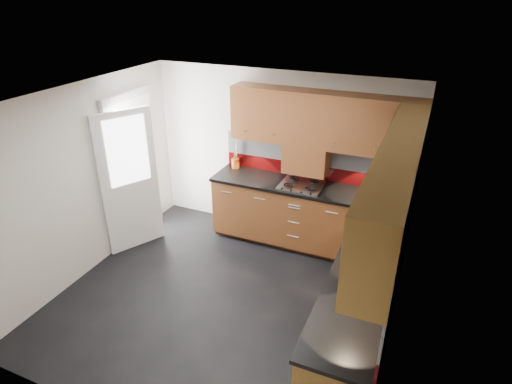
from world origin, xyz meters
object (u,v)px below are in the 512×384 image
at_px(utensil_pot, 236,162).
at_px(toaster, 381,187).
at_px(gas_hob, 301,185).
at_px(food_processor, 384,205).

distance_m(utensil_pot, toaster, 2.12).
bearing_deg(toaster, gas_hob, -169.78).
relative_size(gas_hob, toaster, 2.02).
bearing_deg(gas_hob, toaster, 10.22).
xyz_separation_m(gas_hob, food_processor, (1.14, -0.39, 0.12)).
height_order(utensil_pot, toaster, utensil_pot).
height_order(utensil_pot, food_processor, utensil_pot).
distance_m(utensil_pot, food_processor, 2.32).
xyz_separation_m(utensil_pot, toaster, (2.12, -0.05, 0.00)).
bearing_deg(toaster, food_processor, -78.39).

